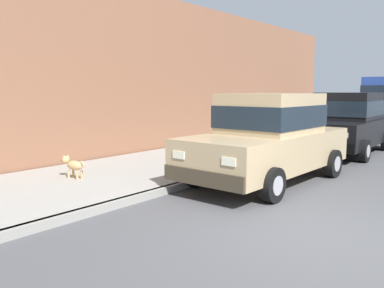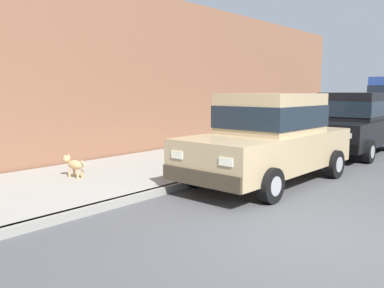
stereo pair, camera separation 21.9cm
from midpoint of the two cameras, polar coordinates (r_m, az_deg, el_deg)
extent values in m
plane|color=#4C4C4F|center=(5.89, 16.43, -12.39)|extent=(80.00, 80.00, 0.00)
cube|color=gray|center=(7.61, -6.55, -7.02)|extent=(0.16, 64.00, 0.14)
cube|color=#99968E|center=(8.95, -14.69, -5.01)|extent=(3.60, 64.00, 0.14)
cube|color=tan|center=(8.86, 9.96, -0.86)|extent=(1.91, 4.54, 0.76)
cube|color=tan|center=(8.86, 10.40, 4.34)|extent=(1.63, 2.14, 0.84)
cube|color=#19232D|center=(8.87, 10.39, 3.93)|extent=(1.67, 2.18, 0.46)
cube|color=#3E3527|center=(7.12, 0.88, -4.76)|extent=(1.77, 0.24, 0.28)
cube|color=#3E3527|center=(10.83, 15.83, -0.80)|extent=(1.77, 0.24, 0.28)
cylinder|color=black|center=(7.30, 10.44, -5.70)|extent=(0.23, 0.64, 0.64)
cylinder|color=#9E9EA3|center=(7.30, 10.44, -5.70)|extent=(0.25, 0.36, 0.35)
cylinder|color=black|center=(8.32, -0.39, -3.95)|extent=(0.23, 0.64, 0.64)
cylinder|color=#9E9EA3|center=(8.32, -0.39, -3.95)|extent=(0.25, 0.36, 0.35)
cylinder|color=black|center=(9.77, 18.64, -2.62)|extent=(0.23, 0.64, 0.64)
cylinder|color=#9E9EA3|center=(9.77, 18.64, -2.62)|extent=(0.25, 0.36, 0.35)
cylinder|color=black|center=(10.55, 9.53, -1.59)|extent=(0.23, 0.64, 0.64)
cylinder|color=#9E9EA3|center=(10.55, 9.53, -1.59)|extent=(0.25, 0.36, 0.35)
cube|color=#EAEACC|center=(6.69, 4.42, -2.48)|extent=(0.28, 0.09, 0.14)
cube|color=#EAEACC|center=(7.39, -2.61, -1.52)|extent=(0.28, 0.09, 0.14)
cube|color=black|center=(13.64, 20.57, 1.69)|extent=(1.94, 4.56, 0.76)
cube|color=black|center=(13.68, 20.85, 5.05)|extent=(1.65, 2.15, 0.84)
cube|color=#19232D|center=(13.69, 20.83, 4.79)|extent=(1.69, 2.19, 0.46)
cube|color=black|center=(11.59, 17.39, -0.33)|extent=(1.77, 0.26, 0.28)
cube|color=black|center=(15.77, 22.83, 1.43)|extent=(1.77, 0.26, 0.28)
cylinder|color=black|center=(12.11, 22.66, -0.91)|extent=(0.24, 0.65, 0.64)
cylinder|color=#9E9EA3|center=(12.11, 22.66, -0.91)|extent=(0.25, 0.36, 0.35)
cylinder|color=black|center=(12.67, 14.77, -0.22)|extent=(0.24, 0.65, 0.64)
cylinder|color=#9E9EA3|center=(12.67, 14.77, -0.22)|extent=(0.25, 0.36, 0.35)
cylinder|color=black|center=(15.27, 18.78, 0.91)|extent=(0.24, 0.65, 0.64)
cylinder|color=#9E9EA3|center=(15.27, 18.78, 0.91)|extent=(0.25, 0.36, 0.35)
cube|color=#EAEACC|center=(11.34, 20.06, 1.20)|extent=(0.28, 0.09, 0.14)
cube|color=#EAEACC|center=(11.72, 14.84, 1.59)|extent=(0.28, 0.09, 0.14)
cube|color=#0E1837|center=(17.00, 24.44, 1.74)|extent=(1.86, 0.22, 0.28)
cylinder|color=black|center=(18.08, 22.16, 1.73)|extent=(0.23, 0.64, 0.64)
cylinder|color=#9E9EA3|center=(18.08, 22.16, 1.73)|extent=(0.24, 0.35, 0.35)
cylinder|color=black|center=(20.95, 24.44, 2.33)|extent=(0.23, 0.64, 0.64)
cylinder|color=#9E9EA3|center=(20.95, 24.44, 2.33)|extent=(0.24, 0.35, 0.35)
cube|color=#EAEACC|center=(17.08, 22.60, 3.80)|extent=(0.28, 0.08, 0.14)
ellipsoid|color=tan|center=(8.85, -16.91, -2.92)|extent=(0.45, 0.23, 0.20)
cylinder|color=tan|center=(8.95, -17.71, -4.07)|extent=(0.05, 0.05, 0.18)
cylinder|color=tan|center=(9.03, -17.10, -3.95)|extent=(0.05, 0.05, 0.18)
cylinder|color=tan|center=(8.74, -16.62, -4.30)|extent=(0.05, 0.05, 0.18)
cylinder|color=tan|center=(8.81, -16.01, -4.18)|extent=(0.05, 0.05, 0.18)
sphere|color=tan|center=(9.06, -18.07, -2.15)|extent=(0.17, 0.17, 0.17)
ellipsoid|color=brown|center=(9.14, -18.40, -2.21)|extent=(0.11, 0.08, 0.06)
cone|color=tan|center=(9.01, -18.31, -1.66)|extent=(0.06, 0.06, 0.07)
cone|color=tan|center=(9.07, -17.80, -1.58)|extent=(0.06, 0.06, 0.07)
cylinder|color=tan|center=(8.64, -15.86, -2.73)|extent=(0.12, 0.04, 0.13)
cylinder|color=red|center=(9.28, 0.03, -3.68)|extent=(0.24, 0.24, 0.06)
cylinder|color=red|center=(9.23, 0.03, -1.83)|extent=(0.17, 0.17, 0.55)
sphere|color=red|center=(9.18, 0.03, 0.11)|extent=(0.15, 0.15, 0.15)
cylinder|color=red|center=(9.30, -0.54, -1.58)|extent=(0.10, 0.07, 0.07)
cylinder|color=red|center=(9.15, 0.62, -1.73)|extent=(0.10, 0.07, 0.07)
cube|color=#8C5B42|center=(14.66, 0.21, 9.35)|extent=(0.50, 20.00, 4.88)
camera|label=1|loc=(0.11, -90.73, -0.10)|focal=37.74mm
camera|label=2|loc=(0.11, 89.27, 0.10)|focal=37.74mm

